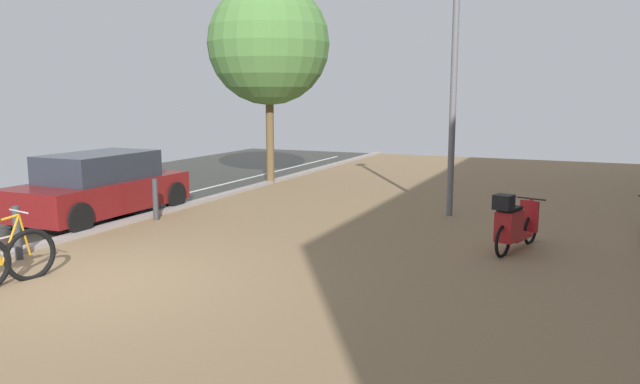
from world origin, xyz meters
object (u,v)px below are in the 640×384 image
object	(u,v)px
lamp_post	(454,64)
street_tree	(269,44)
scooter_mid	(513,224)
bollard_near	(17,233)
bicycle_foreground	(2,256)
parked_car_near	(101,187)
bollard_far	(155,199)

from	to	relation	value
lamp_post	street_tree	bearing A→B (deg)	155.36
scooter_mid	bollard_near	distance (m)	8.14
bicycle_foreground	street_tree	xyz separation A→B (m)	(-1.28, 10.19, 3.70)
bicycle_foreground	parked_car_near	xyz separation A→B (m)	(-2.22, 4.22, 0.26)
street_tree	bollard_far	bearing A→B (deg)	-86.57
bicycle_foreground	street_tree	size ratio (longest dim) A/B	0.24
bollard_far	street_tree	bearing A→B (deg)	93.43
parked_car_near	street_tree	size ratio (longest dim) A/B	0.68
street_tree	bollard_far	xyz separation A→B (m)	(0.34, -5.75, -3.67)
lamp_post	street_tree	xyz separation A→B (m)	(-5.96, 2.73, 0.83)
scooter_mid	street_tree	xyz separation A→B (m)	(-7.59, 5.45, 3.63)
street_tree	parked_car_near	bearing A→B (deg)	-98.91
bollard_near	parked_car_near	bearing A→B (deg)	111.83
lamp_post	street_tree	size ratio (longest dim) A/B	1.00
street_tree	bollard_near	xyz separation A→B (m)	(0.34, -9.16, -3.67)
street_tree	bollard_near	bearing A→B (deg)	-87.85
street_tree	bicycle_foreground	bearing A→B (deg)	-82.84
parked_car_near	bollard_far	xyz separation A→B (m)	(1.28, 0.22, -0.23)
bollard_near	street_tree	bearing A→B (deg)	92.15
scooter_mid	bollard_far	distance (m)	7.25
lamp_post	parked_car_near	bearing A→B (deg)	-154.87
bollard_near	lamp_post	bearing A→B (deg)	48.87
parked_car_near	lamp_post	bearing A→B (deg)	25.13
bicycle_foreground	bollard_far	world-z (taller)	bicycle_foreground
scooter_mid	bollard_far	bearing A→B (deg)	-177.63
scooter_mid	lamp_post	distance (m)	4.23
bicycle_foreground	lamp_post	xyz separation A→B (m)	(4.68, 7.46, 2.87)
scooter_mid	street_tree	bearing A→B (deg)	144.31
lamp_post	bollard_far	xyz separation A→B (m)	(-5.62, -3.02, -2.84)
bicycle_foreground	street_tree	world-z (taller)	street_tree
bicycle_foreground	street_tree	distance (m)	10.92
bicycle_foreground	parked_car_near	size ratio (longest dim) A/B	0.36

